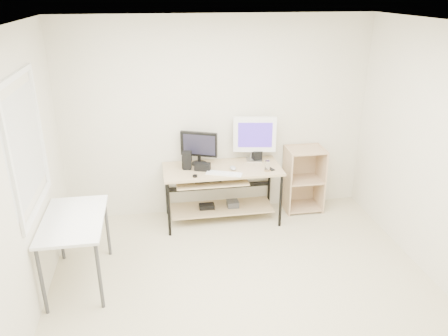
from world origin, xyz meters
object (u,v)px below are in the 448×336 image
Objects in this scene: desk at (220,183)px; audio_controller at (186,162)px; black_monitor at (199,146)px; shelf_unit at (303,178)px; side_table at (74,226)px; white_imac at (255,136)px.

audio_controller is (-0.43, 0.05, 0.30)m from desk.
audio_controller is (-0.19, -0.12, -0.17)m from black_monitor.
shelf_unit is 1.53m from black_monitor.
black_monitor is (-0.25, 0.17, 0.46)m from desk.
side_table is 3.09m from shelf_unit.
desk is at bearing 6.75° from audio_controller.
black_monitor is (1.41, 1.23, 0.33)m from side_table.
black_monitor reaches higher than desk.
audio_controller is at bearing -176.10° from shelf_unit.
side_table is 1.66m from audio_controller.
white_imac is at bearing 30.24° from side_table.
side_table is at bearing -140.02° from white_imac.
black_monitor is at bearing 41.07° from side_table.
audio_controller is at bearing 42.32° from side_table.
desk is at bearing 32.65° from side_table.
shelf_unit is (2.83, 1.22, -0.22)m from side_table.
white_imac is at bearing 21.87° from audio_controller.
black_monitor is at bearing 45.00° from audio_controller.
audio_controller is (-0.92, -0.14, -0.26)m from white_imac.
black_monitor is 0.77× the size of white_imac.
audio_controller is (-1.61, -0.11, 0.38)m from shelf_unit.
shelf_unit reaches higher than desk.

